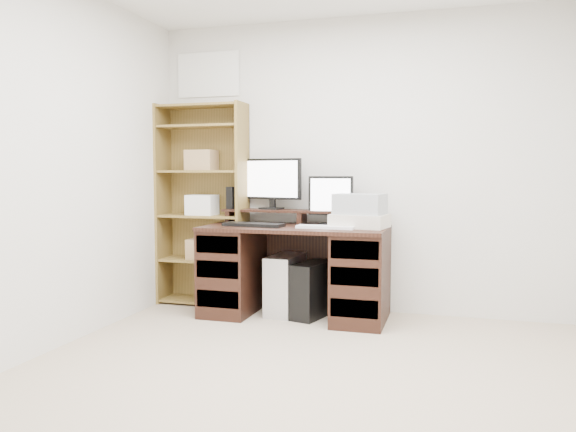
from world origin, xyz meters
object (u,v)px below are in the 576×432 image
at_px(desk, 295,270).
at_px(monitor_wide, 272,181).
at_px(tower_silver, 286,284).
at_px(tower_black, 313,290).
at_px(monitor_small, 331,198).
at_px(bookshelf, 203,203).
at_px(printer, 360,221).

distance_m(desk, monitor_wide, 0.81).
bearing_deg(tower_silver, tower_black, -9.99).
distance_m(monitor_small, bookshelf, 1.18).
bearing_deg(monitor_wide, printer, -0.59).
height_order(printer, tower_black, printer).
xyz_separation_m(desk, printer, (0.53, 0.04, 0.41)).
xyz_separation_m(monitor_wide, printer, (0.80, -0.20, -0.31)).
bearing_deg(tower_silver, bookshelf, 173.81).
relative_size(tower_black, bookshelf, 0.27).
height_order(tower_silver, bookshelf, bookshelf).
xyz_separation_m(tower_silver, tower_black, (0.25, -0.06, -0.02)).
relative_size(monitor_wide, tower_silver, 1.11).
bearing_deg(tower_silver, monitor_wide, 138.97).
distance_m(monitor_wide, tower_silver, 0.90).
height_order(monitor_wide, tower_black, monitor_wide).
height_order(monitor_wide, monitor_small, monitor_wide).
bearing_deg(tower_black, printer, 18.02).
relative_size(desk, tower_silver, 3.03).
bearing_deg(monitor_wide, desk, -27.51).
relative_size(monitor_small, bookshelf, 0.23).
height_order(desk, bookshelf, bookshelf).
distance_m(printer, tower_silver, 0.84).
bearing_deg(bookshelf, tower_black, -10.38).
distance_m(desk, bookshelf, 1.08).
height_order(monitor_small, bookshelf, bookshelf).
xyz_separation_m(monitor_wide, bookshelf, (-0.65, -0.03, -0.20)).
bearing_deg(bookshelf, tower_silver, -9.47).
relative_size(desk, monitor_small, 3.66).
bearing_deg(tower_black, tower_silver, -178.16).
bearing_deg(tower_black, monitor_small, 71.31).
distance_m(monitor_wide, monitor_small, 0.55).
distance_m(tower_silver, bookshelf, 1.06).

